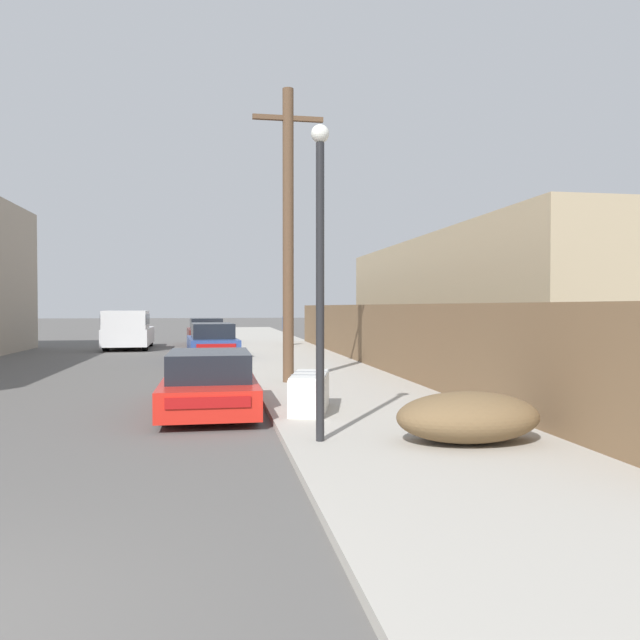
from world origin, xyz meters
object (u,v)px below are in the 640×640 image
(car_parked_far, at_px, (206,332))
(brush_pile, at_px, (468,417))
(discarded_fridge, at_px, (310,392))
(parked_sports_car_red, at_px, (209,383))
(street_lamp, at_px, (320,257))
(pickup_truck, at_px, (128,330))
(utility_pole, at_px, (288,231))
(car_parked_mid, at_px, (212,343))
(pedestrian, at_px, (286,328))

(car_parked_far, xyz_separation_m, brush_pile, (4.00, -25.64, -0.19))
(discarded_fridge, relative_size, parked_sports_car_red, 0.39)
(parked_sports_car_red, bearing_deg, street_lamp, -66.46)
(discarded_fridge, relative_size, pickup_truck, 0.34)
(discarded_fridge, xyz_separation_m, pickup_truck, (-5.80, 19.57, 0.47))
(brush_pile, bearing_deg, pickup_truck, 108.65)
(discarded_fridge, relative_size, brush_pile, 0.88)
(discarded_fridge, height_order, utility_pole, utility_pole)
(discarded_fridge, xyz_separation_m, brush_pile, (1.82, -3.01, 0.01))
(car_parked_mid, relative_size, street_lamp, 1.02)
(brush_pile, bearing_deg, street_lamp, 168.15)
(parked_sports_car_red, xyz_separation_m, car_parked_far, (-0.35, 21.54, 0.12))
(car_parked_mid, xyz_separation_m, pickup_truck, (-3.99, 6.81, 0.27))
(street_lamp, bearing_deg, parked_sports_car_red, 113.42)
(parked_sports_car_red, height_order, utility_pole, utility_pole)
(parked_sports_car_red, bearing_deg, pickup_truck, 102.25)
(pickup_truck, relative_size, brush_pile, 2.59)
(utility_pole, relative_size, pedestrian, 4.44)
(car_parked_far, relative_size, street_lamp, 1.02)
(discarded_fridge, height_order, car_parked_mid, car_parked_mid)
(pedestrian, bearing_deg, street_lamp, -95.26)
(parked_sports_car_red, height_order, street_lamp, street_lamp)
(utility_pole, height_order, street_lamp, utility_pole)
(discarded_fridge, xyz_separation_m, utility_pole, (0.13, 4.45, 3.51))
(discarded_fridge, bearing_deg, utility_pole, 101.85)
(brush_pile, bearing_deg, car_parked_far, 98.86)
(discarded_fridge, distance_m, car_parked_far, 22.73)
(street_lamp, bearing_deg, pedestrian, 84.74)
(utility_pole, distance_m, brush_pile, 8.41)
(pedestrian, bearing_deg, utility_pole, -96.30)
(pickup_truck, distance_m, street_lamp, 22.91)
(car_parked_far, height_order, pickup_truck, pickup_truck)
(utility_pole, distance_m, pedestrian, 15.24)
(car_parked_far, distance_m, street_lamp, 25.37)
(street_lamp, relative_size, pedestrian, 2.69)
(street_lamp, height_order, pedestrian, street_lamp)
(parked_sports_car_red, height_order, car_parked_far, car_parked_far)
(pickup_truck, xyz_separation_m, pedestrian, (7.57, -0.26, 0.05))
(street_lamp, bearing_deg, car_parked_mid, 95.86)
(car_parked_mid, relative_size, pedestrian, 2.73)
(discarded_fridge, bearing_deg, pedestrian, 98.29)
(street_lamp, distance_m, brush_pile, 3.10)
(discarded_fridge, relative_size, pedestrian, 1.09)
(parked_sports_car_red, xyz_separation_m, street_lamp, (1.59, -3.67, 2.21))
(discarded_fridge, bearing_deg, parked_sports_car_red, 162.83)
(brush_pile, relative_size, pedestrian, 1.24)
(parked_sports_car_red, distance_m, pickup_truck, 18.91)
(car_parked_far, height_order, utility_pole, utility_pole)
(utility_pole, xyz_separation_m, brush_pile, (1.69, -7.46, -3.49))
(pickup_truck, height_order, street_lamp, street_lamp)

